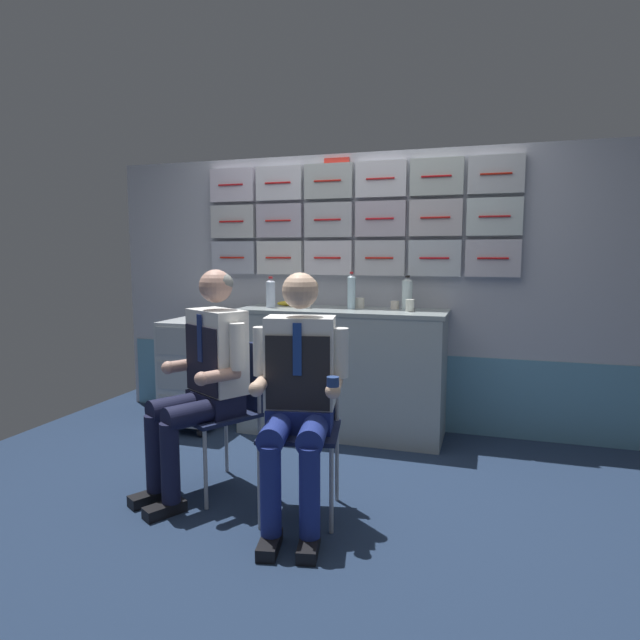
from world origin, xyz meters
TOP-DOWN VIEW (x-y plane):
  - ground at (0.00, 0.00)m, footprint 4.80×4.80m
  - galley_bulkhead at (-0.00, 1.37)m, footprint 4.20×0.14m
  - galley_counter at (-0.04, 1.09)m, footprint 1.57×0.53m
  - service_trolley at (-1.18, 0.94)m, footprint 0.40×0.65m
  - folding_chair_left at (-0.42, -0.03)m, footprint 0.55×0.55m
  - crew_member_left at (-0.50, -0.17)m, footprint 0.60×0.69m
  - folding_chair_center at (0.08, -0.16)m, footprint 0.47×0.47m
  - crew_member_center at (0.11, -0.32)m, footprint 0.51×0.65m
  - water_bottle_blue_cap at (0.43, 1.19)m, footprint 0.08×0.08m
  - water_bottle_short at (0.02, 1.13)m, footprint 0.06×0.06m
  - water_bottle_clear at (-0.61, 1.05)m, footprint 0.07×0.07m
  - coffee_cup_spare at (0.06, 1.22)m, footprint 0.08×0.08m
  - paper_cup_tan at (0.47, 1.08)m, footprint 0.06×0.06m
  - coffee_cup_white at (0.33, 1.22)m, footprint 0.06×0.06m
  - espresso_cup_small at (-0.32, 1.08)m, footprint 0.06×0.06m
  - snack_banana at (-0.53, 1.21)m, footprint 0.17×0.10m

SIDE VIEW (x-z plane):
  - ground at x=0.00m, z-range -0.04..0.00m
  - service_trolley at x=-1.18m, z-range 0.03..0.89m
  - galley_counter at x=-0.04m, z-range 0.00..0.96m
  - folding_chair_left at x=-0.42m, z-range 0.11..0.97m
  - folding_chair_center at x=0.08m, z-range 0.11..0.97m
  - crew_member_center at x=0.11m, z-range 0.07..1.35m
  - crew_member_left at x=-0.50m, z-range 0.07..1.36m
  - snack_banana at x=-0.53m, z-range 0.96..1.00m
  - coffee_cup_white at x=0.33m, z-range 0.96..1.02m
  - espresso_cup_small at x=-0.32m, z-range 0.96..1.03m
  - coffee_cup_spare at x=0.06m, z-range 0.96..1.04m
  - paper_cup_tan at x=0.47m, z-range 0.96..1.05m
  - water_bottle_clear at x=-0.61m, z-range 0.95..1.19m
  - water_bottle_blue_cap at x=0.43m, z-range 0.95..1.21m
  - water_bottle_short at x=0.02m, z-range 0.95..1.23m
  - galley_bulkhead at x=0.00m, z-range 0.06..2.21m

